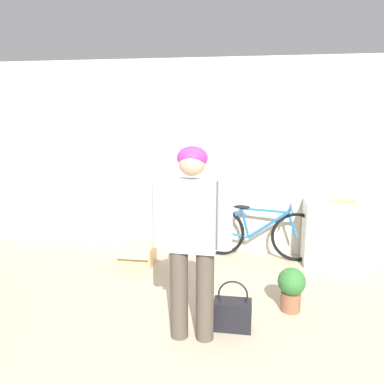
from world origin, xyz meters
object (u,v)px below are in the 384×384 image
(handbag, at_px, (232,313))
(cardboard_box, at_px, (137,254))
(bicycle, at_px, (257,233))
(person, at_px, (192,232))
(banana, at_px, (344,201))
(potted_plant, at_px, (291,287))

(handbag, height_order, cardboard_box, handbag)
(bicycle, bearing_deg, cardboard_box, -160.09)
(handbag, xyz_separation_m, cardboard_box, (-1.28, 1.32, -0.03))
(bicycle, distance_m, handbag, 1.78)
(person, relative_size, cardboard_box, 3.83)
(person, bearing_deg, bicycle, 75.66)
(banana, xyz_separation_m, handbag, (-1.27, -1.66, -0.69))
(cardboard_box, height_order, potted_plant, potted_plant)
(potted_plant, bearing_deg, cardboard_box, 153.35)
(bicycle, bearing_deg, potted_plant, -72.84)
(handbag, bearing_deg, banana, 52.60)
(bicycle, distance_m, banana, 1.14)
(potted_plant, bearing_deg, handbag, -143.33)
(banana, xyz_separation_m, potted_plant, (-0.72, -1.25, -0.59))
(banana, height_order, potted_plant, banana)
(potted_plant, bearing_deg, banana, 60.03)
(banana, bearing_deg, potted_plant, -119.97)
(cardboard_box, xyz_separation_m, potted_plant, (1.83, -0.92, 0.13))
(bicycle, bearing_deg, banana, -0.53)
(bicycle, height_order, cardboard_box, bicycle)
(banana, xyz_separation_m, cardboard_box, (-2.55, -0.34, -0.71))
(cardboard_box, distance_m, potted_plant, 2.05)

